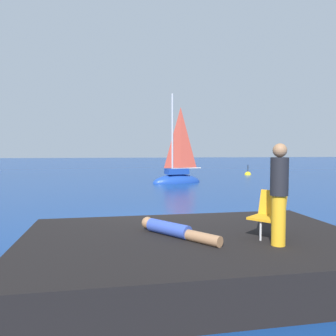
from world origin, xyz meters
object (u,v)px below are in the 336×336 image
person_standing (279,191)px  marker_buoy (248,175)px  person_sunbather (174,230)px  sailboat_near (177,178)px  beach_chair (269,212)px

person_standing → marker_buoy: (8.55, 22.12, -1.51)m
person_sunbather → marker_buoy: 23.62m
person_sunbather → marker_buoy: (10.10, 21.34, -0.76)m
sailboat_near → marker_buoy: (7.25, 5.80, -0.34)m
beach_chair → person_sunbather: bearing=-49.2°
person_sunbather → beach_chair: 1.69m
person_sunbather → person_standing: (1.55, -0.78, 0.75)m
marker_buoy → person_sunbather: bearing=-115.3°
sailboat_near → person_sunbather: size_ratio=4.32×
person_standing → marker_buoy: size_ratio=1.43×
person_standing → marker_buoy: bearing=-151.7°
sailboat_near → marker_buoy: 9.29m
person_standing → beach_chair: bearing=-140.4°
person_sunbather → marker_buoy: size_ratio=1.30×
sailboat_near → person_standing: 16.41m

